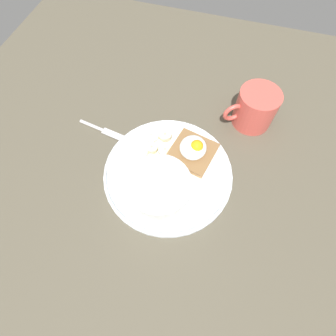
{
  "coord_description": "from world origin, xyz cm",
  "views": [
    {
      "loc": [
        24.81,
        7.38,
        53.86
      ],
      "look_at": [
        0.0,
        0.0,
        5.0
      ],
      "focal_mm": 28.0,
      "sensor_mm": 36.0,
      "label": 1
    }
  ],
  "objects_px": {
    "banana_slice_inner": "(157,160)",
    "knife": "(104,131)",
    "coffee_mug": "(255,108)",
    "toast_slice": "(192,152)",
    "oatmeal_bowl": "(161,190)",
    "banana_slice_front": "(152,148)",
    "poached_egg": "(194,147)",
    "banana_slice_left": "(165,150)",
    "banana_slice_back": "(151,136)",
    "banana_slice_right": "(142,154)",
    "banana_slice_outer": "(165,135)"
  },
  "relations": [
    {
      "from": "banana_slice_back",
      "to": "coffee_mug",
      "type": "relative_size",
      "value": 0.35
    },
    {
      "from": "toast_slice",
      "to": "banana_slice_left",
      "type": "xyz_separation_m",
      "value": [
        0.01,
        -0.06,
        -0.0
      ]
    },
    {
      "from": "oatmeal_bowl",
      "to": "banana_slice_inner",
      "type": "relative_size",
      "value": 3.07
    },
    {
      "from": "banana_slice_front",
      "to": "banana_slice_right",
      "type": "bearing_deg",
      "value": -39.74
    },
    {
      "from": "toast_slice",
      "to": "poached_egg",
      "type": "height_order",
      "value": "poached_egg"
    },
    {
      "from": "banana_slice_inner",
      "to": "toast_slice",
      "type": "bearing_deg",
      "value": 119.48
    },
    {
      "from": "oatmeal_bowl",
      "to": "banana_slice_outer",
      "type": "xyz_separation_m",
      "value": [
        -0.15,
        -0.04,
        -0.03
      ]
    },
    {
      "from": "banana_slice_left",
      "to": "banana_slice_outer",
      "type": "relative_size",
      "value": 1.14
    },
    {
      "from": "banana_slice_front",
      "to": "knife",
      "type": "height_order",
      "value": "banana_slice_front"
    },
    {
      "from": "toast_slice",
      "to": "knife",
      "type": "bearing_deg",
      "value": -91.88
    },
    {
      "from": "banana_slice_front",
      "to": "banana_slice_back",
      "type": "relative_size",
      "value": 0.91
    },
    {
      "from": "poached_egg",
      "to": "banana_slice_outer",
      "type": "xyz_separation_m",
      "value": [
        -0.03,
        -0.07,
        -0.02
      ]
    },
    {
      "from": "toast_slice",
      "to": "knife",
      "type": "distance_m",
      "value": 0.22
    },
    {
      "from": "banana_slice_right",
      "to": "banana_slice_inner",
      "type": "distance_m",
      "value": 0.04
    },
    {
      "from": "banana_slice_inner",
      "to": "banana_slice_outer",
      "type": "xyz_separation_m",
      "value": [
        -0.07,
        -0.0,
        0.0
      ]
    },
    {
      "from": "poached_egg",
      "to": "knife",
      "type": "height_order",
      "value": "poached_egg"
    },
    {
      "from": "oatmeal_bowl",
      "to": "banana_slice_inner",
      "type": "xyz_separation_m",
      "value": [
        -0.08,
        -0.03,
        -0.03
      ]
    },
    {
      "from": "toast_slice",
      "to": "banana_slice_right",
      "type": "distance_m",
      "value": 0.11
    },
    {
      "from": "poached_egg",
      "to": "banana_slice_left",
      "type": "relative_size",
      "value": 1.37
    },
    {
      "from": "banana_slice_back",
      "to": "coffee_mug",
      "type": "distance_m",
      "value": 0.25
    },
    {
      "from": "oatmeal_bowl",
      "to": "banana_slice_left",
      "type": "xyz_separation_m",
      "value": [
        -0.11,
        -0.03,
        -0.03
      ]
    },
    {
      "from": "toast_slice",
      "to": "coffee_mug",
      "type": "relative_size",
      "value": 0.94
    },
    {
      "from": "coffee_mug",
      "to": "poached_egg",
      "type": "bearing_deg",
      "value": -38.27
    },
    {
      "from": "knife",
      "to": "oatmeal_bowl",
      "type": "bearing_deg",
      "value": 55.65
    },
    {
      "from": "toast_slice",
      "to": "banana_slice_right",
      "type": "height_order",
      "value": "same"
    },
    {
      "from": "poached_egg",
      "to": "banana_slice_back",
      "type": "height_order",
      "value": "poached_egg"
    },
    {
      "from": "poached_egg",
      "to": "banana_slice_back",
      "type": "relative_size",
      "value": 1.51
    },
    {
      "from": "banana_slice_right",
      "to": "banana_slice_outer",
      "type": "distance_m",
      "value": 0.07
    },
    {
      "from": "banana_slice_inner",
      "to": "knife",
      "type": "xyz_separation_m",
      "value": [
        -0.05,
        -0.15,
        -0.01
      ]
    },
    {
      "from": "banana_slice_left",
      "to": "banana_slice_back",
      "type": "bearing_deg",
      "value": -123.83
    },
    {
      "from": "coffee_mug",
      "to": "knife",
      "type": "height_order",
      "value": "coffee_mug"
    },
    {
      "from": "poached_egg",
      "to": "banana_slice_inner",
      "type": "xyz_separation_m",
      "value": [
        0.04,
        -0.07,
        -0.03
      ]
    },
    {
      "from": "coffee_mug",
      "to": "toast_slice",
      "type": "bearing_deg",
      "value": -38.62
    },
    {
      "from": "banana_slice_left",
      "to": "banana_slice_back",
      "type": "distance_m",
      "value": 0.05
    },
    {
      "from": "toast_slice",
      "to": "poached_egg",
      "type": "bearing_deg",
      "value": 87.59
    },
    {
      "from": "banana_slice_right",
      "to": "knife",
      "type": "distance_m",
      "value": 0.12
    },
    {
      "from": "coffee_mug",
      "to": "knife",
      "type": "relative_size",
      "value": 0.88
    },
    {
      "from": "banana_slice_outer",
      "to": "coffee_mug",
      "type": "bearing_deg",
      "value": 121.49
    },
    {
      "from": "banana_slice_front",
      "to": "banana_slice_inner",
      "type": "xyz_separation_m",
      "value": [
        0.03,
        0.02,
        -0.0
      ]
    },
    {
      "from": "oatmeal_bowl",
      "to": "banana_slice_front",
      "type": "xyz_separation_m",
      "value": [
        -0.1,
        -0.06,
        -0.03
      ]
    },
    {
      "from": "oatmeal_bowl",
      "to": "banana_slice_front",
      "type": "height_order",
      "value": "oatmeal_bowl"
    },
    {
      "from": "banana_slice_front",
      "to": "banana_slice_left",
      "type": "height_order",
      "value": "same"
    },
    {
      "from": "banana_slice_back",
      "to": "banana_slice_inner",
      "type": "xyz_separation_m",
      "value": [
        0.06,
        0.03,
        -0.0
      ]
    },
    {
      "from": "banana_slice_outer",
      "to": "knife",
      "type": "distance_m",
      "value": 0.15
    },
    {
      "from": "oatmeal_bowl",
      "to": "poached_egg",
      "type": "distance_m",
      "value": 0.12
    },
    {
      "from": "banana_slice_front",
      "to": "banana_slice_inner",
      "type": "height_order",
      "value": "banana_slice_front"
    },
    {
      "from": "poached_egg",
      "to": "coffee_mug",
      "type": "relative_size",
      "value": 0.53
    },
    {
      "from": "banana_slice_front",
      "to": "poached_egg",
      "type": "bearing_deg",
      "value": 98.77
    },
    {
      "from": "banana_slice_left",
      "to": "banana_slice_back",
      "type": "relative_size",
      "value": 1.1
    },
    {
      "from": "banana_slice_front",
      "to": "banana_slice_left",
      "type": "distance_m",
      "value": 0.03
    }
  ]
}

